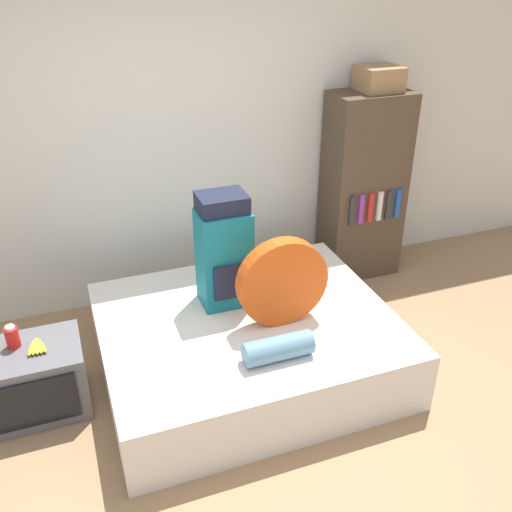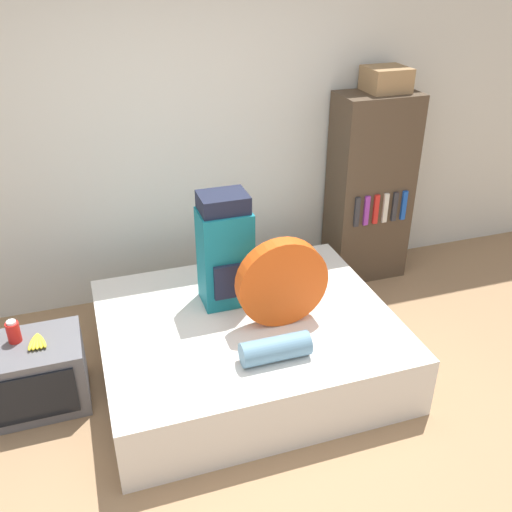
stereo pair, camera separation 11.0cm
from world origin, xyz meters
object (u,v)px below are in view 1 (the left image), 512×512
at_px(backpack, 224,252).
at_px(canister, 12,337).
at_px(cardboard_box, 379,78).
at_px(bookshelf, 363,187).
at_px(tent_bag, 282,282).
at_px(television, 34,380).
at_px(sleeping_roll, 278,348).

height_order(backpack, canister, backpack).
height_order(backpack, cardboard_box, cardboard_box).
distance_m(backpack, bookshelf, 1.61).
bearing_deg(backpack, tent_bag, -52.80).
xyz_separation_m(canister, bookshelf, (2.81, 0.78, 0.27)).
bearing_deg(cardboard_box, bookshelf, -151.95).
xyz_separation_m(backpack, television, (-1.29, -0.15, -0.58)).
bearing_deg(tent_bag, sleeping_roll, -115.36).
distance_m(television, cardboard_box, 3.28).
height_order(television, bookshelf, bookshelf).
bearing_deg(tent_bag, bookshelf, 41.96).
height_order(tent_bag, sleeping_roll, tent_bag).
bearing_deg(backpack, sleeping_roll, -81.74).
xyz_separation_m(television, bookshelf, (2.74, 0.85, 0.56)).
bearing_deg(bookshelf, cardboard_box, 28.05).
bearing_deg(sleeping_roll, canister, 156.88).
bearing_deg(cardboard_box, television, -162.41).
relative_size(tent_bag, bookshelf, 0.37).
relative_size(bookshelf, cardboard_box, 4.99).
xyz_separation_m(backpack, sleeping_roll, (0.10, -0.71, -0.31)).
height_order(sleeping_roll, cardboard_box, cardboard_box).
relative_size(sleeping_roll, cardboard_box, 1.32).
bearing_deg(canister, cardboard_box, 15.89).
distance_m(canister, cardboard_box, 3.20).
xyz_separation_m(backpack, canister, (-1.36, -0.08, -0.28)).
bearing_deg(backpack, canister, -176.60).
bearing_deg(bookshelf, television, -162.67).
xyz_separation_m(tent_bag, sleeping_roll, (-0.17, -0.35, -0.22)).
bearing_deg(television, backpack, 6.71).
distance_m(tent_bag, canister, 1.66).
bearing_deg(sleeping_roll, cardboard_box, 45.73).
distance_m(backpack, sleeping_roll, 0.78).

